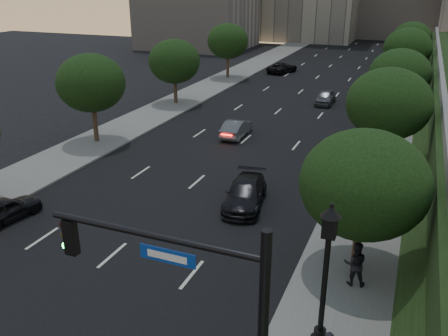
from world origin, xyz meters
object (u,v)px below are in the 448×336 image
at_px(street_lamp, 324,289).
at_px(sedan_far_right, 325,97).
at_px(sedan_near_left, 5,209).
at_px(sedan_mid_left, 236,128).
at_px(pedestrian_c, 353,175).
at_px(sedan_near_right, 245,194).
at_px(pedestrian_b, 355,264).
at_px(sedan_far_left, 282,68).

relative_size(street_lamp, sedan_far_right, 1.39).
relative_size(sedan_near_left, sedan_mid_left, 0.91).
height_order(sedan_near_left, sedan_mid_left, sedan_mid_left).
bearing_deg(pedestrian_c, sedan_near_right, 40.95).
bearing_deg(sedan_near_right, sedan_near_left, -159.65).
relative_size(street_lamp, sedan_mid_left, 1.36).
xyz_separation_m(sedan_near_right, pedestrian_c, (5.21, 4.13, 0.34)).
bearing_deg(sedan_far_right, sedan_near_left, -109.14).
xyz_separation_m(sedan_mid_left, pedestrian_c, (10.01, -7.19, 0.37)).
relative_size(pedestrian_b, pedestrian_c, 1.06).
bearing_deg(pedestrian_b, street_lamp, 72.49).
bearing_deg(sedan_far_left, pedestrian_b, 126.45).
relative_size(sedan_far_left, sedan_near_right, 1.00).
bearing_deg(pedestrian_c, street_lamp, 96.02).
xyz_separation_m(street_lamp, sedan_near_left, (-16.88, 3.32, -1.99)).
xyz_separation_m(sedan_far_right, pedestrian_b, (6.87, -29.86, 0.41)).
bearing_deg(street_lamp, pedestrian_b, 82.82).
relative_size(sedan_near_right, pedestrian_b, 2.55).
xyz_separation_m(sedan_near_left, sedan_far_right, (10.54, 30.80, 0.05)).
distance_m(sedan_near_right, pedestrian_b, 8.52).
bearing_deg(sedan_mid_left, street_lamp, 115.65).
height_order(sedan_mid_left, pedestrian_c, pedestrian_c).
distance_m(sedan_near_left, pedestrian_b, 17.44).
height_order(street_lamp, sedan_far_left, street_lamp).
xyz_separation_m(sedan_mid_left, pedestrian_b, (11.39, -16.72, 0.42)).
bearing_deg(sedan_near_left, sedan_far_left, -83.18).
distance_m(sedan_far_left, pedestrian_b, 47.12).
relative_size(sedan_near_left, sedan_near_right, 0.78).
distance_m(sedan_far_left, pedestrian_c, 37.70).
relative_size(street_lamp, sedan_near_right, 1.16).
bearing_deg(sedan_near_left, sedan_mid_left, -99.46).
bearing_deg(sedan_near_right, street_lamp, -67.87).
distance_m(street_lamp, pedestrian_c, 13.90).
relative_size(street_lamp, pedestrian_b, 2.96).
bearing_deg(sedan_far_left, sedan_far_right, 137.54).
distance_m(street_lamp, sedan_mid_left, 23.70).
bearing_deg(sedan_far_left, pedestrian_c, 129.20).
xyz_separation_m(street_lamp, sedan_mid_left, (-10.86, 20.97, -1.96)).
xyz_separation_m(sedan_mid_left, sedan_far_left, (-4.00, 27.81, -0.00)).
xyz_separation_m(sedan_near_right, sedan_far_right, (-0.29, 24.47, -0.01)).
bearing_deg(sedan_mid_left, pedestrian_b, 122.55).
bearing_deg(pedestrian_c, sedan_far_right, -72.37).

